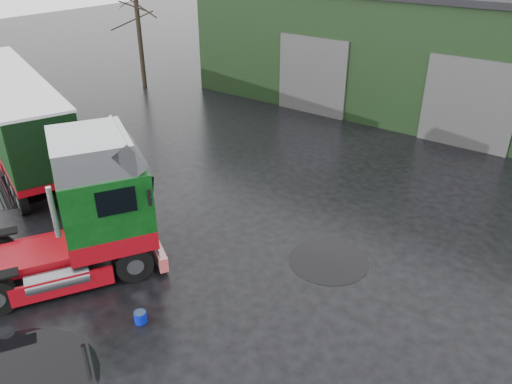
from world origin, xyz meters
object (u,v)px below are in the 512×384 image
hero_tractor (32,215)px  warehouse (508,54)px  tree_left (138,16)px  wash_bucket (140,317)px  trailer_left (15,118)px

hero_tractor → warehouse: bearing=103.9°
tree_left → wash_bucket: bearing=-42.4°
hero_tractor → tree_left: 19.65m
hero_tractor → wash_bucket: (3.53, 0.38, -1.93)m
warehouse → hero_tractor: 23.93m
warehouse → tree_left: 20.64m
wash_bucket → tree_left: tree_left is taller
warehouse → wash_bucket: bearing=-97.5°
warehouse → trailer_left: (-14.79, -18.73, -1.31)m
hero_tractor → trailer_left: hero_tractor is taller
trailer_left → wash_bucket: trailer_left is taller
warehouse → trailer_left: bearing=-128.3°
warehouse → trailer_left: 23.90m
warehouse → wash_bucket: warehouse is taller
wash_bucket → tree_left: bearing=137.6°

